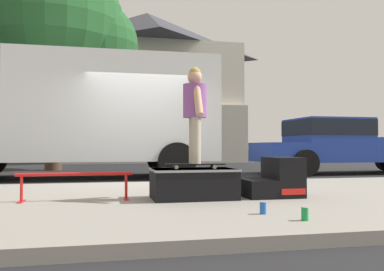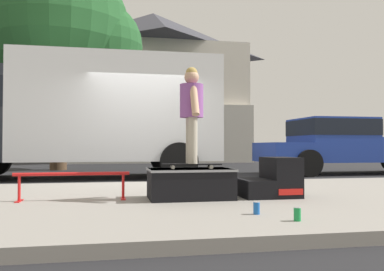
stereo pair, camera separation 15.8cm
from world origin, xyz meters
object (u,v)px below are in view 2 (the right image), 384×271
Objects in this scene: skater_kid at (192,107)px; soda_can_b at (257,208)px; street_tree_main at (68,32)px; kicker_ramp at (272,180)px; grind_rail at (72,179)px; skateboard at (192,164)px; skate_box at (190,183)px; box_truck at (79,111)px; soda_can at (297,214)px; pickup_truck_blue at (349,143)px.

skater_kid is 10.11× the size of soda_can_b.
soda_can_b is 0.02× the size of street_tree_main.
soda_can_b is at bearing -118.18° from kicker_ramp.
grind_rail is 1.55m from skateboard.
soda_can_b is at bearing -72.14° from skate_box.
skater_kid is 0.18× the size of box_truck.
street_tree_main is at bearing 96.46° from grind_rail.
soda_can is at bearing -41.04° from grind_rail.
skater_kid is at bearing -135.95° from pickup_truck_blue.
kicker_ramp reaches higher than soda_can_b.
pickup_truck_blue reaches higher than kicker_ramp.
kicker_ramp is (1.15, -0.00, 0.01)m from skate_box.
kicker_ramp is 7.29m from pickup_truck_blue.
soda_can_b is at bearing -127.88° from pickup_truck_blue.
soda_can is 0.02× the size of pickup_truck_blue.
soda_can_b is 0.02× the size of pickup_truck_blue.
skater_kid is (0.01, -0.04, 1.00)m from skate_box.
pickup_truck_blue is 9.84m from street_tree_main.
skater_kid is 10.11× the size of soda_can.
skateboard is at bearing -73.68° from skate_box.
skater_kid is 2.18m from soda_can.
skate_box is 0.24m from skateboard.
skate_box reaches higher than grind_rail.
grind_rail is at bearing 142.76° from soda_can_b.
grind_rail is 1.80m from skater_kid.
box_truck is at bearing -79.53° from street_tree_main.
pickup_truck_blue is at bearing -22.99° from street_tree_main.
skateboard is 0.11× the size of street_tree_main.
box_truck is at bearing -178.57° from pickup_truck_blue.
box_truck is at bearing 119.05° from kicker_ramp.
skateboard is 6.30× the size of soda_can.
skate_box is at bearing -74.49° from street_tree_main.
street_tree_main is (-2.54, 9.16, 3.39)m from skater_kid.
skater_kid is at bearing -74.49° from street_tree_main.
street_tree_main reaches higher than kicker_ramp.
skate_box is at bearing 106.32° from skater_kid.
skate_box reaches higher than soda_can_b.
kicker_ramp is at bearing 1.88° from skateboard.
skateboard is 0.14× the size of pickup_truck_blue.
skateboard is 1.89m from soda_can.
soda_can is 0.02× the size of box_truck.
soda_can is at bearing -124.98° from pickup_truck_blue.
kicker_ramp is 2.67m from grind_rail.
box_truck reaches higher than kicker_ramp.
soda_can is (0.66, -1.73, -0.39)m from skateboard.
kicker_ramp is 6.08× the size of soda_can_b.
soda_can_b is (0.43, -1.34, -0.15)m from skate_box.
soda_can_b is (0.42, -1.30, -1.15)m from skater_kid.
soda_can_b is (1.95, -1.48, -0.21)m from grind_rail.
kicker_ramp is at bearing -60.95° from box_truck.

